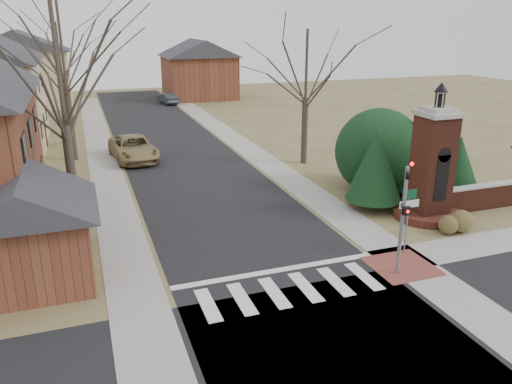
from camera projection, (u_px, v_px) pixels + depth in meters
name	position (u px, v px, depth m)	size (l,w,h in m)	color
ground	(299.00, 301.00, 16.96)	(120.00, 120.00, 0.00)	brown
main_street	(176.00, 151.00, 36.58)	(8.00, 70.00, 0.01)	black
cross_street	(343.00, 354.00, 14.29)	(120.00, 8.00, 0.01)	black
crosswalk_zone	(290.00, 290.00, 17.67)	(8.00, 2.20, 0.02)	silver
stop_bar	(275.00, 271.00, 19.01)	(8.00, 0.35, 0.02)	silver
sidewalk_right_main	(243.00, 146.00, 38.22)	(2.00, 60.00, 0.02)	gray
sidewalk_left	(102.00, 157.00, 34.93)	(2.00, 60.00, 0.02)	gray
curb_apron	(402.00, 266.00, 19.37)	(2.40, 2.40, 0.02)	brown
traffic_signal_pole	(404.00, 210.00, 18.00)	(0.28, 0.41, 4.50)	slate
sign_post	(408.00, 209.00, 19.87)	(0.90, 0.07, 2.75)	slate
brick_gate_monument	(431.00, 175.00, 23.56)	(3.20, 3.20, 6.47)	#532418
brick_garden_wall	(501.00, 194.00, 25.48)	(7.50, 0.50, 1.30)	#532418
garage_left	(28.00, 225.00, 17.55)	(4.80, 4.80, 4.29)	brown
house_distant_left	(20.00, 67.00, 54.58)	(10.80, 8.80, 8.53)	beige
house_distant_right	(199.00, 68.00, 61.10)	(8.80, 8.80, 7.30)	brown
evergreen_near	(375.00, 164.00, 24.74)	(2.80, 2.80, 4.10)	#473D33
evergreen_mid	(417.00, 148.00, 26.75)	(3.40, 3.40, 4.70)	#473D33
evergreen_far	(458.00, 162.00, 26.72)	(2.40, 2.40, 3.30)	#473D33
evergreen_mass	(379.00, 148.00, 27.50)	(4.80, 4.80, 4.80)	black
bare_tree_0	(57.00, 56.00, 20.28)	(8.05, 8.05, 11.15)	#473D33
bare_tree_1	(61.00, 38.00, 31.76)	(8.40, 8.40, 11.64)	#473D33
bare_tree_2	(58.00, 46.00, 43.52)	(7.35, 7.35, 10.19)	#473D33
bare_tree_3	(307.00, 61.00, 31.43)	(7.00, 7.00, 9.70)	#473D33
pickup_truck	(133.00, 148.00, 34.16)	(2.67, 5.79, 1.61)	#9A8454
distant_car	(168.00, 98.00, 57.42)	(1.37, 3.92, 1.29)	#34383C
dry_shrub_left	(448.00, 225.00, 22.22)	(0.87, 0.87, 0.87)	brown
dry_shrub_right	(461.00, 221.00, 22.41)	(1.03, 1.03, 1.03)	brown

